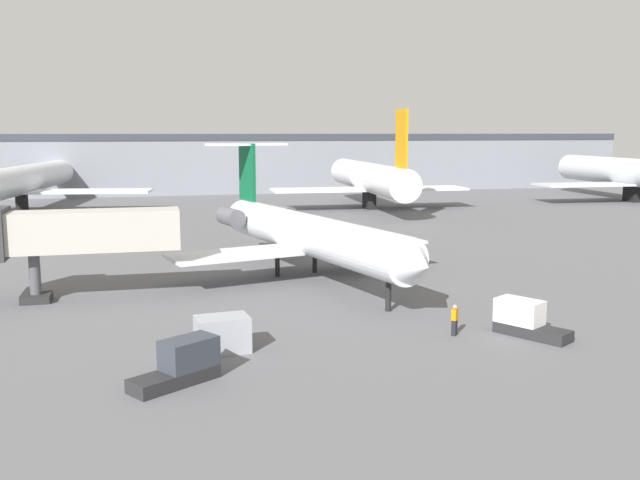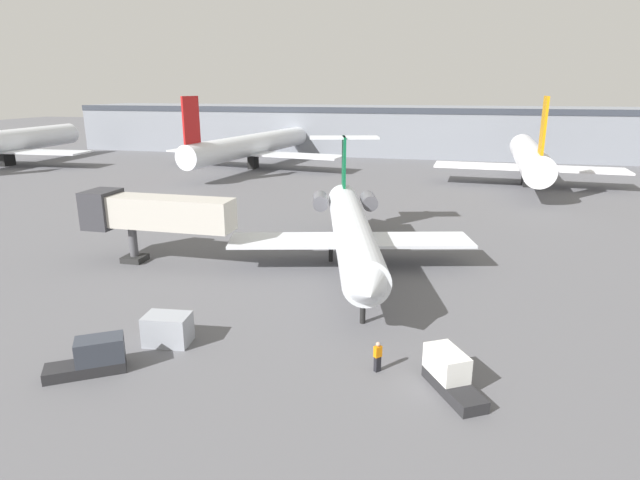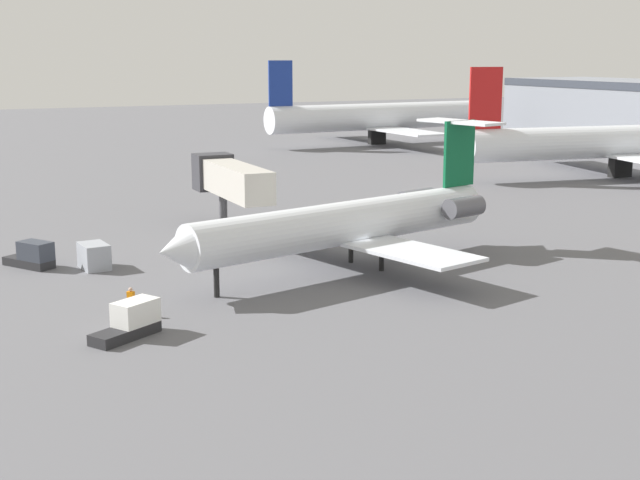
# 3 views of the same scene
# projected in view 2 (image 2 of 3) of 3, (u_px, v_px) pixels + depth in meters

# --- Properties ---
(ground_plane) EXTENTS (400.00, 400.00, 0.10)m
(ground_plane) POSITION_uv_depth(u_px,v_px,m) (352.00, 268.00, 43.90)
(ground_plane) COLOR #5B5B60
(regional_jet) EXTENTS (20.61, 28.82, 9.83)m
(regional_jet) POSITION_uv_depth(u_px,v_px,m) (351.00, 227.00, 43.42)
(regional_jet) COLOR silver
(regional_jet) RESTS_ON ground_plane
(jet_bridge) EXTENTS (12.98, 3.20, 6.11)m
(jet_bridge) POSITION_uv_depth(u_px,v_px,m) (148.00, 213.00, 43.91)
(jet_bridge) COLOR #B7B2A8
(jet_bridge) RESTS_ON ground_plane
(ground_crew_marshaller) EXTENTS (0.47, 0.47, 1.69)m
(ground_crew_marshaller) POSITION_uv_depth(u_px,v_px,m) (378.00, 356.00, 27.63)
(ground_crew_marshaller) COLOR black
(ground_crew_marshaller) RESTS_ON ground_plane
(baggage_tug_lead) EXTENTS (4.12, 3.35, 1.90)m
(baggage_tug_lead) POSITION_uv_depth(u_px,v_px,m) (94.00, 358.00, 27.55)
(baggage_tug_lead) COLOR #262628
(baggage_tug_lead) RESTS_ON ground_plane
(baggage_tug_spare) EXTENTS (3.25, 4.15, 1.90)m
(baggage_tug_spare) POSITION_uv_depth(u_px,v_px,m) (450.00, 374.00, 26.00)
(baggage_tug_spare) COLOR #262628
(baggage_tug_spare) RESTS_ON ground_plane
(cargo_container_uld) EXTENTS (2.76, 1.97, 1.79)m
(cargo_container_uld) POSITION_uv_depth(u_px,v_px,m) (168.00, 329.00, 30.66)
(cargo_container_uld) COLOR #999EA8
(cargo_container_uld) RESTS_ON ground_plane
(terminal_building) EXTENTS (157.78, 18.43, 10.52)m
(terminal_building) POSITION_uv_depth(u_px,v_px,m) (417.00, 131.00, 117.58)
(terminal_building) COLOR gray
(terminal_building) RESTS_ON ground_plane
(parked_airliner_west_end) EXTENTS (33.23, 39.43, 13.77)m
(parked_airliner_west_end) POSITION_uv_depth(u_px,v_px,m) (4.00, 142.00, 100.12)
(parked_airliner_west_end) COLOR silver
(parked_airliner_west_end) RESTS_ON ground_plane
(parked_airliner_west_mid) EXTENTS (35.05, 41.26, 13.31)m
(parked_airliner_west_mid) POSITION_uv_depth(u_px,v_px,m) (252.00, 146.00, 96.84)
(parked_airliner_west_mid) COLOR silver
(parked_airliner_west_mid) RESTS_ON ground_plane
(parked_airliner_centre) EXTENTS (28.00, 33.18, 13.51)m
(parked_airliner_centre) POSITION_uv_depth(u_px,v_px,m) (529.00, 157.00, 79.29)
(parked_airliner_centre) COLOR white
(parked_airliner_centre) RESTS_ON ground_plane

